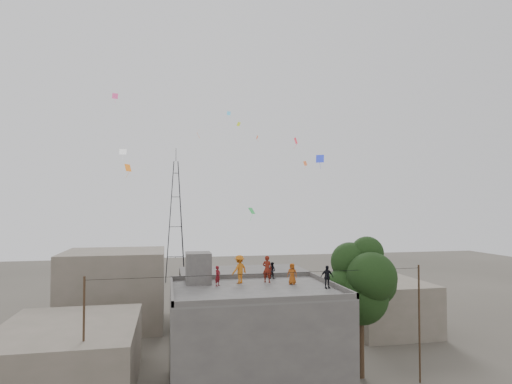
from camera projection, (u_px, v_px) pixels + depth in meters
main_building at (254, 339)px, 25.91m from camera, size 10.00×8.00×6.10m
parapet at (254, 286)px, 26.02m from camera, size 10.00×8.00×0.30m
stair_head_box at (198, 268)px, 27.95m from camera, size 1.60×1.80×2.00m
neighbor_west at (68, 358)px, 25.60m from camera, size 8.00×10.00×4.00m
neighbor_north at (245, 299)px, 40.00m from camera, size 12.00×9.00×5.00m
neighbor_northwest at (114, 289)px, 39.55m from camera, size 9.00×8.00×7.00m
neighbor_east at (384, 305)px, 38.51m from camera, size 7.00×8.00×4.40m
tree at (362, 283)px, 28.09m from camera, size 4.90×4.60×9.10m
utility_line at (267, 332)px, 24.81m from camera, size 20.12×0.62×7.40m
transmission_tower at (176, 220)px, 64.45m from camera, size 2.97×2.97×20.01m
person_red_adult at (267, 269)px, 28.25m from camera, size 0.77×0.71×1.76m
person_orange_child at (292, 274)px, 27.53m from camera, size 0.79×0.72×1.35m
person_dark_child at (272, 270)px, 29.70m from camera, size 0.68×0.70×1.14m
person_dark_adult at (327, 277)px, 26.17m from camera, size 0.83×0.38×1.40m
person_orange_adult at (239, 269)px, 27.90m from camera, size 1.36×1.23×1.83m
person_red_child at (218, 276)px, 26.97m from camera, size 0.53×0.54×1.26m
kites at (229, 151)px, 33.65m from camera, size 15.34×15.39×10.53m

